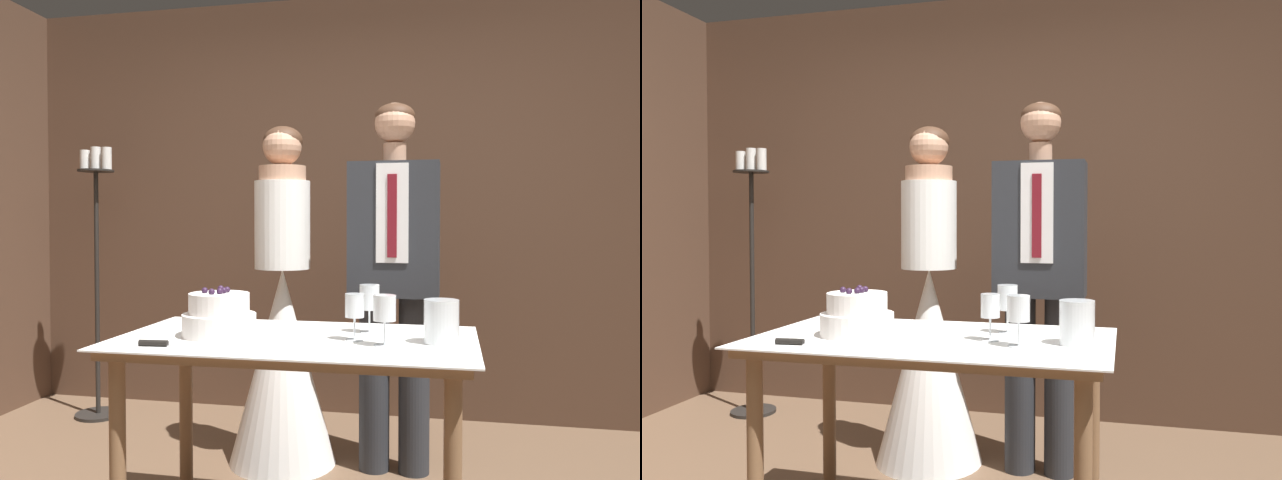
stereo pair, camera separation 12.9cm
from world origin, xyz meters
The scene contains 11 objects.
wall_back centered at (0.00, 2.09, 1.32)m, with size 4.67×0.12×2.64m, color #513828.
cake_table centered at (0.00, 0.34, 0.69)m, with size 1.30×0.74×0.80m.
tiered_cake centered at (-0.28, 0.30, 0.87)m, with size 0.27×0.27×0.18m.
cake_knife centered at (-0.35, 0.08, 0.81)m, with size 0.45×0.06×0.02m.
wine_glass_near centered at (0.22, 0.32, 0.92)m, with size 0.07×0.07×0.17m.
wine_glass_middle centered at (0.25, 0.48, 0.93)m, with size 0.08×0.08×0.18m.
wine_glass_far centered at (0.33, 0.24, 0.92)m, with size 0.08×0.08×0.17m.
hurricane_candle centered at (0.52, 0.33, 0.87)m, with size 0.12×0.12×0.15m.
bride centered at (-0.28, 1.17, 0.62)m, with size 0.54×0.54×1.70m.
groom centered at (0.28, 1.17, 1.00)m, with size 0.43×0.25×1.79m.
candle_stand centered at (-1.61, 1.65, 0.87)m, with size 0.28×0.28×1.68m.
Camera 2 is at (0.68, -1.83, 1.22)m, focal length 35.00 mm.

